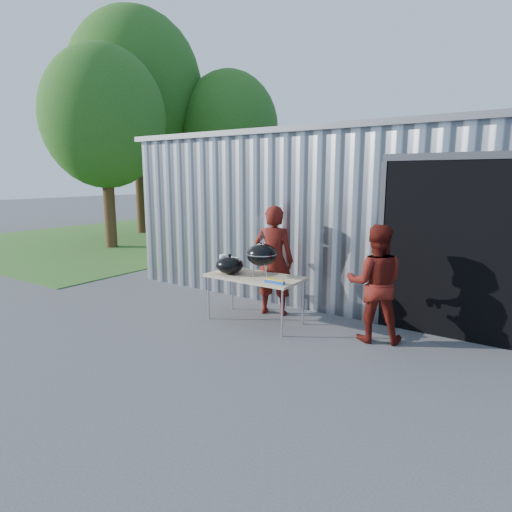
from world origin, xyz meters
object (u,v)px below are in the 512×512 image
Objects in this scene: folding_table at (255,278)px; person_cook at (274,260)px; kettle_grill at (262,250)px; person_bystander at (375,283)px.

folding_table is 0.55m from person_cook.
kettle_grill reaches higher than person_bystander.
kettle_grill is 0.56m from person_cook.
kettle_grill is at bearing -11.54° from person_bystander.
person_bystander is (1.70, 0.29, -0.34)m from kettle_grill.
kettle_grill is (0.11, 0.03, 0.45)m from folding_table.
folding_table is at bearing 70.80° from person_cook.
folding_table is 1.59× the size of kettle_grill.
person_bystander is at bearing 9.87° from folding_table.
kettle_grill is 0.58× the size of person_bystander.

